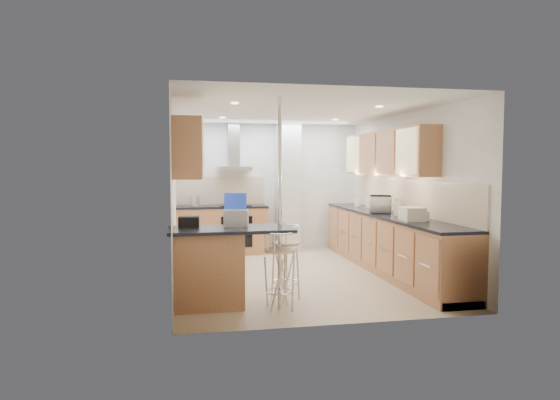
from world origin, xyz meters
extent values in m
plane|color=tan|center=(0.00, 0.00, 0.00)|extent=(4.80, 4.80, 0.00)
cube|color=silver|center=(0.00, 2.40, 1.25)|extent=(3.60, 0.04, 2.50)
cube|color=silver|center=(0.00, -2.40, 1.25)|extent=(3.60, 0.04, 2.50)
cube|color=silver|center=(-1.80, 0.00, 1.25)|extent=(0.04, 4.80, 2.50)
cube|color=silver|center=(1.80, 0.00, 1.25)|extent=(0.04, 4.80, 2.50)
cube|color=white|center=(0.00, 0.00, 2.50)|extent=(3.60, 4.80, 0.02)
cube|color=#9D673E|center=(1.63, 0.40, 1.88)|extent=(0.34, 3.00, 0.72)
cube|color=#9D673E|center=(-1.63, -1.35, 1.88)|extent=(0.34, 0.62, 0.72)
cube|color=#F6EBCE|center=(1.79, 0.00, 1.18)|extent=(0.03, 4.40, 0.56)
cube|color=#F6EBCE|center=(-0.95, 2.38, 1.18)|extent=(1.70, 0.03, 0.56)
cube|color=silver|center=(0.35, 2.20, 1.25)|extent=(0.45, 0.40, 2.50)
cube|color=#AFB2B4|center=(-0.70, 2.15, 1.62)|extent=(0.62, 0.48, 0.08)
cube|color=#AFB2B4|center=(-0.70, 2.29, 2.06)|extent=(0.22, 0.20, 0.88)
cylinder|color=silver|center=(-0.53, -1.45, 1.25)|extent=(0.05, 0.05, 2.50)
cube|color=black|center=(-0.70, 1.79, 0.45)|extent=(0.58, 0.02, 0.58)
cube|color=black|center=(-0.70, 2.10, 0.93)|extent=(0.58, 0.50, 0.02)
cube|color=tan|center=(0.00, 1.80, 2.48)|extent=(2.80, 0.35, 0.02)
cube|color=#9D673E|center=(1.50, 0.00, 0.44)|extent=(0.60, 4.40, 0.88)
cube|color=black|center=(1.50, 0.00, 0.90)|extent=(0.63, 4.40, 0.04)
cube|color=#9D673E|center=(-0.95, 2.10, 0.44)|extent=(1.70, 0.60, 0.88)
cube|color=black|center=(-0.95, 2.10, 0.90)|extent=(1.70, 0.63, 0.04)
cube|color=#9D673E|center=(-1.12, -1.45, 0.45)|extent=(1.35, 0.62, 0.90)
cube|color=black|center=(-1.12, -1.45, 0.92)|extent=(1.47, 0.72, 0.04)
imported|color=white|center=(1.46, 0.20, 1.06)|extent=(0.49, 0.58, 0.27)
cube|color=#9D9FA5|center=(-1.04, -1.31, 1.04)|extent=(0.33, 0.27, 0.20)
cube|color=black|center=(-1.61, -1.33, 1.01)|extent=(0.26, 0.20, 0.13)
cylinder|color=white|center=(1.59, 1.03, 1.00)|extent=(0.15, 0.15, 0.16)
cylinder|color=white|center=(1.52, 1.44, 0.99)|extent=(0.11, 0.11, 0.13)
cylinder|color=beige|center=(1.54, -0.29, 1.02)|extent=(0.17, 0.17, 0.20)
cylinder|color=white|center=(1.61, -1.04, 0.99)|extent=(0.11, 0.11, 0.13)
cube|color=white|center=(1.42, -1.00, 1.01)|extent=(0.30, 0.37, 0.19)
cylinder|color=#AFB2B4|center=(-1.45, 2.11, 1.02)|extent=(0.16, 0.16, 0.19)
camera|label=1|loc=(-1.69, -7.35, 1.68)|focal=32.00mm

